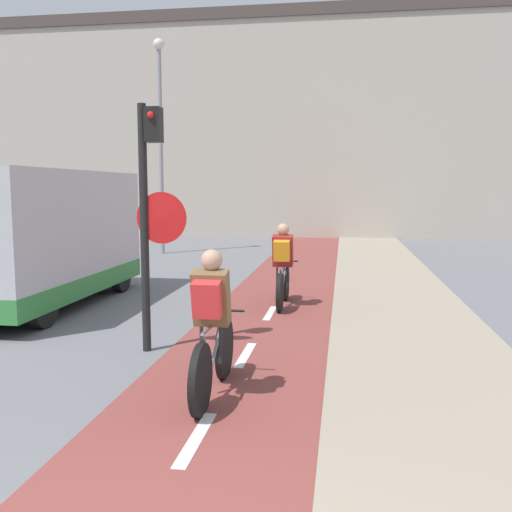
{
  "coord_description": "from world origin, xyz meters",
  "views": [
    {
      "loc": [
        1.22,
        -1.54,
        2.16
      ],
      "look_at": [
        0.0,
        6.39,
        1.2
      ],
      "focal_mm": 40.0,
      "sensor_mm": 36.0,
      "label": 1
    }
  ],
  "objects": [
    {
      "name": "building_row_background",
      "position": [
        0.0,
        25.67,
        4.9
      ],
      "size": [
        60.0,
        5.2,
        9.79
      ],
      "color": "#B2A899",
      "rests_on": "ground_plane"
    },
    {
      "name": "traffic_light_pole",
      "position": [
        -1.26,
        5.56,
        2.0
      ],
      "size": [
        0.67,
        0.25,
        3.23
      ],
      "color": "black",
      "rests_on": "ground_plane"
    },
    {
      "name": "street_lamp_far",
      "position": [
        -4.71,
        16.61,
        4.21
      ],
      "size": [
        0.36,
        0.36,
        6.9
      ],
      "color": "gray",
      "rests_on": "ground_plane"
    },
    {
      "name": "cyclist_near",
      "position": [
        -0.09,
        4.03,
        0.72
      ],
      "size": [
        0.46,
        1.8,
        1.54
      ],
      "color": "black",
      "rests_on": "ground_plane"
    },
    {
      "name": "cyclist_far",
      "position": [
        0.15,
        8.64,
        0.72
      ],
      "size": [
        0.46,
        1.74,
        1.53
      ],
      "color": "black",
      "rests_on": "ground_plane"
    },
    {
      "name": "van",
      "position": [
        -4.22,
        8.08,
        1.21
      ],
      "size": [
        1.93,
        4.87,
        2.47
      ],
      "color": "#B7B7BC",
      "rests_on": "ground_plane"
    }
  ]
}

